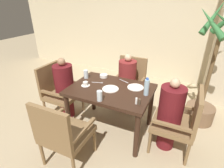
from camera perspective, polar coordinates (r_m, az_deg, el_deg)
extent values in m
plane|color=tan|center=(3.00, -0.36, -14.16)|extent=(16.00, 16.00, 0.00)
cube|color=beige|center=(4.57, 13.17, 18.82)|extent=(8.00, 0.06, 2.80)
cube|color=#331E14|center=(2.59, -0.40, -1.87)|extent=(1.21, 0.86, 0.05)
cylinder|color=#331E14|center=(2.78, -14.09, -9.68)|extent=(0.07, 0.07, 0.70)
cylinder|color=#331E14|center=(2.36, 8.03, -16.47)|extent=(0.07, 0.07, 0.70)
cylinder|color=#331E14|center=(3.28, -6.19, -2.97)|extent=(0.07, 0.07, 0.70)
cylinder|color=#331E14|center=(2.94, 12.48, -7.29)|extent=(0.07, 0.07, 0.70)
cube|color=brown|center=(3.20, -15.65, -3.49)|extent=(0.54, 0.54, 0.07)
cube|color=brown|center=(3.24, -19.67, 1.89)|extent=(0.05, 0.54, 0.50)
cube|color=brown|center=(3.30, -13.26, 0.77)|extent=(0.49, 0.04, 0.04)
cube|color=brown|center=(2.97, -19.03, -3.02)|extent=(0.49, 0.04, 0.04)
cylinder|color=brown|center=(3.34, -9.42, -5.86)|extent=(0.04, 0.04, 0.37)
cylinder|color=brown|center=(3.03, -14.49, -10.13)|extent=(0.04, 0.04, 0.37)
cylinder|color=brown|center=(3.61, -15.78, -4.00)|extent=(0.04, 0.04, 0.37)
cylinder|color=brown|center=(3.32, -21.03, -7.68)|extent=(0.04, 0.04, 0.37)
cylinder|color=#5B1419|center=(3.26, -14.45, -6.55)|extent=(0.24, 0.24, 0.44)
cylinder|color=#5B1419|center=(3.04, -15.46, 1.16)|extent=(0.32, 0.32, 0.53)
sphere|color=#997051|center=(2.92, -16.22, 6.98)|extent=(0.13, 0.13, 0.13)
cube|color=brown|center=(3.36, 5.18, -1.10)|extent=(0.54, 0.54, 0.07)
cube|color=brown|center=(3.46, 6.82, 4.82)|extent=(0.54, 0.05, 0.50)
cube|color=brown|center=(3.22, 9.46, 0.49)|extent=(0.04, 0.49, 0.04)
cube|color=brown|center=(3.37, 1.31, 2.06)|extent=(0.04, 0.49, 0.04)
cylinder|color=brown|center=(3.21, 7.57, -7.22)|extent=(0.04, 0.04, 0.37)
cylinder|color=brown|center=(3.35, -0.27, -5.37)|extent=(0.04, 0.04, 0.37)
cylinder|color=brown|center=(3.61, 9.95, -3.35)|extent=(0.04, 0.04, 0.37)
cylinder|color=brown|center=(3.73, 2.88, -1.86)|extent=(0.04, 0.04, 0.37)
cylinder|color=maroon|center=(3.40, 4.70, -4.30)|extent=(0.24, 0.24, 0.44)
cylinder|color=maroon|center=(3.18, 5.02, 3.09)|extent=(0.32, 0.32, 0.51)
sphere|color=tan|center=(3.07, 5.25, 8.54)|extent=(0.12, 0.12, 0.12)
cube|color=brown|center=(2.57, 19.21, -12.23)|extent=(0.54, 0.54, 0.07)
cube|color=brown|center=(2.42, 26.08, -7.99)|extent=(0.05, 0.54, 0.50)
cube|color=brown|center=(2.28, 18.94, -12.83)|extent=(0.49, 0.04, 0.04)
cube|color=brown|center=(2.69, 20.40, -6.51)|extent=(0.49, 0.04, 0.04)
cylinder|color=brown|center=(2.55, 12.11, -18.15)|extent=(0.04, 0.04, 0.37)
cylinder|color=brown|center=(2.91, 14.46, -11.92)|extent=(0.04, 0.04, 0.37)
cylinder|color=brown|center=(2.54, 23.34, -20.37)|extent=(0.04, 0.04, 0.37)
cylinder|color=brown|center=(2.90, 23.99, -13.77)|extent=(0.04, 0.04, 0.37)
cylinder|color=#5B1419|center=(2.69, 17.31, -15.08)|extent=(0.24, 0.24, 0.44)
cylinder|color=#5B1419|center=(2.41, 18.81, -6.52)|extent=(0.32, 0.32, 0.51)
sphere|color=tan|center=(2.26, 19.95, 0.24)|extent=(0.12, 0.12, 0.12)
cube|color=brown|center=(2.36, -14.23, -15.51)|extent=(0.54, 0.54, 0.07)
cube|color=brown|center=(2.04, -19.53, -13.45)|extent=(0.54, 0.05, 0.50)
cube|color=brown|center=(2.40, -19.41, -10.65)|extent=(0.04, 0.49, 0.04)
cube|color=brown|center=(2.13, -9.25, -14.60)|extent=(0.04, 0.49, 0.04)
cylinder|color=brown|center=(2.76, -14.62, -14.41)|extent=(0.04, 0.04, 0.37)
cylinder|color=brown|center=(2.54, -5.69, -17.82)|extent=(0.04, 0.04, 0.37)
cylinder|color=brown|center=(2.52, -21.79, -20.40)|extent=(0.04, 0.04, 0.37)
cylinder|color=brown|center=(2.28, -12.40, -25.18)|extent=(0.04, 0.04, 0.37)
cylinder|color=brown|center=(3.43, 26.56, -8.54)|extent=(0.46, 0.46, 0.29)
cylinder|color=brown|center=(3.11, 29.27, 2.86)|extent=(0.06, 0.06, 1.19)
cone|color=#2D6633|center=(3.03, 30.30, 18.48)|extent=(0.35, 0.38, 0.51)
cone|color=#2D6633|center=(2.76, 29.79, 17.01)|extent=(0.44, 0.42, 0.42)
cylinder|color=white|center=(2.61, 7.66, -1.07)|extent=(0.24, 0.24, 0.01)
cylinder|color=white|center=(2.54, -0.52, -1.59)|extent=(0.24, 0.24, 0.01)
cylinder|color=white|center=(2.68, -8.62, -0.44)|extent=(0.13, 0.13, 0.01)
cylinder|color=white|center=(2.67, -8.66, 0.17)|extent=(0.08, 0.08, 0.05)
cylinder|color=white|center=(2.93, -2.72, 2.69)|extent=(0.13, 0.13, 0.05)
cylinder|color=#A3C6DB|center=(2.40, 11.23, -1.08)|extent=(0.07, 0.07, 0.23)
cylinder|color=#3359B2|center=(2.34, 11.50, 1.66)|extent=(0.04, 0.04, 0.03)
cylinder|color=silver|center=(2.25, -4.07, -3.86)|extent=(0.07, 0.07, 0.14)
cylinder|color=silver|center=(2.91, -8.49, 3.20)|extent=(0.07, 0.07, 0.14)
cylinder|color=white|center=(2.21, 7.94, -5.52)|extent=(0.03, 0.03, 0.09)
cylinder|color=#4C3D2D|center=(2.20, 8.91, -5.78)|extent=(0.03, 0.03, 0.08)
cube|color=silver|center=(2.76, -5.04, 0.52)|extent=(0.16, 0.06, 0.00)
cube|color=silver|center=(2.74, -3.39, 0.42)|extent=(0.04, 0.03, 0.00)
cube|color=silver|center=(2.81, 3.66, 1.08)|extent=(0.15, 0.07, 0.00)
cube|color=silver|center=(2.76, 4.87, 0.55)|extent=(0.06, 0.04, 0.00)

